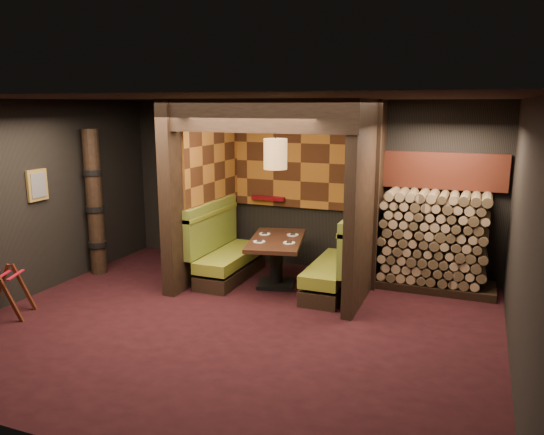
{
  "coord_description": "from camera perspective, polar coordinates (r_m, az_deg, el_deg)",
  "views": [
    {
      "loc": [
        2.79,
        -5.77,
        2.77
      ],
      "look_at": [
        0.0,
        1.3,
        1.15
      ],
      "focal_mm": 35.0,
      "sensor_mm": 36.0,
      "label": 1
    }
  ],
  "objects": [
    {
      "name": "header_beam",
      "position": [
        7.06,
        -2.02,
        10.89
      ],
      "size": [
        2.85,
        0.18,
        0.44
      ],
      "primitive_type": "cube",
      "color": "black",
      "rests_on": "partition_left"
    },
    {
      "name": "luggage_rack",
      "position": [
        7.95,
        -26.79,
        -7.04
      ],
      "size": [
        0.77,
        0.66,
        0.7
      ],
      "color": "#3F190D",
      "rests_on": "floor"
    },
    {
      "name": "wall_front",
      "position": [
        4.32,
        -20.36,
        -6.91
      ],
      "size": [
        6.5,
        0.02,
        2.85
      ],
      "primitive_type": "cube",
      "color": "black",
      "rests_on": "ground"
    },
    {
      "name": "wall_right",
      "position": [
        5.94,
        25.48,
        -2.25
      ],
      "size": [
        0.02,
        5.5,
        2.85
      ],
      "primitive_type": "cube",
      "color": "black",
      "rests_on": "ground"
    },
    {
      "name": "dining_table",
      "position": [
        8.2,
        0.48,
        -3.87
      ],
      "size": [
        1.08,
        1.57,
        0.76
      ],
      "color": "black",
      "rests_on": "floor"
    },
    {
      "name": "bay_front_post",
      "position": [
        7.97,
        11.12,
        2.09
      ],
      "size": [
        0.08,
        0.08,
        2.85
      ],
      "primitive_type": "cube",
      "color": "black",
      "rests_on": "floor"
    },
    {
      "name": "partition_left",
      "position": [
        8.6,
        -7.54,
        2.94
      ],
      "size": [
        0.2,
        2.2,
        2.85
      ],
      "primitive_type": "cube",
      "color": "black",
      "rests_on": "floor"
    },
    {
      "name": "wall_back",
      "position": [
        9.07,
        3.4,
        3.49
      ],
      "size": [
        6.5,
        0.02,
        2.85
      ],
      "primitive_type": "cube",
      "color": "black",
      "rests_on": "ground"
    },
    {
      "name": "framed_picture",
      "position": [
        8.48,
        -23.92,
        3.2
      ],
      "size": [
        0.05,
        0.36,
        0.46
      ],
      "color": "olive",
      "rests_on": "wall_left"
    },
    {
      "name": "totem_column",
      "position": [
        9.15,
        -18.54,
        1.44
      ],
      "size": [
        0.31,
        0.31,
        2.4
      ],
      "color": "black",
      "rests_on": "floor"
    },
    {
      "name": "ceiling",
      "position": [
        6.41,
        -4.38,
        12.8
      ],
      "size": [
        6.5,
        5.5,
        0.02
      ],
      "primitive_type": "cube",
      "color": "black",
      "rests_on": "ground"
    },
    {
      "name": "floor",
      "position": [
        6.99,
        -4.0,
        -11.45
      ],
      "size": [
        6.5,
        5.5,
        0.02
      ],
      "primitive_type": "cube",
      "color": "black",
      "rests_on": "ground"
    },
    {
      "name": "tapa_side_panel",
      "position": [
        8.64,
        -6.35,
        5.85
      ],
      "size": [
        0.04,
        1.85,
        1.45
      ],
      "primitive_type": "cube",
      "color": "#9B5C1F",
      "rests_on": "partition_left"
    },
    {
      "name": "wall_left",
      "position": [
        8.47,
        -24.5,
        1.8
      ],
      "size": [
        0.02,
        5.5,
        2.85
      ],
      "primitive_type": "cube",
      "color": "black",
      "rests_on": "ground"
    },
    {
      "name": "place_settings",
      "position": [
        8.14,
        0.48,
        -2.21
      ],
      "size": [
        0.73,
        0.76,
        0.03
      ],
      "color": "white",
      "rests_on": "dining_table"
    },
    {
      "name": "lacquer_shelf",
      "position": [
        9.21,
        -0.39,
        2.1
      ],
      "size": [
        0.6,
        0.12,
        0.07
      ],
      "primitive_type": "cube",
      "color": "#5F070E",
      "rests_on": "wall_back"
    },
    {
      "name": "partition_right",
      "position": [
        7.73,
        10.1,
        1.83
      ],
      "size": [
        0.15,
        2.1,
        2.85
      ],
      "primitive_type": "cube",
      "color": "black",
      "rests_on": "floor"
    },
    {
      "name": "mosaic_header",
      "position": [
        8.52,
        18.06,
        4.77
      ],
      "size": [
        1.83,
        0.1,
        0.56
      ],
      "primitive_type": "cube",
      "color": "brown",
      "rests_on": "wall_back"
    },
    {
      "name": "firewood_stack",
      "position": [
        8.38,
        17.45,
        -2.48
      ],
      "size": [
        1.73,
        0.7,
        1.5
      ],
      "color": "black",
      "rests_on": "floor"
    },
    {
      "name": "pendant_lamp",
      "position": [
        7.87,
        0.37,
        6.86
      ],
      "size": [
        0.35,
        0.35,
        1.02
      ],
      "color": "#9C7041",
      "rests_on": "ceiling"
    },
    {
      "name": "tapa_back_panel",
      "position": [
        8.98,
        3.17,
        5.95
      ],
      "size": [
        2.4,
        0.06,
        1.55
      ],
      "primitive_type": "cube",
      "color": "#9B5C1F",
      "rests_on": "wall_back"
    },
    {
      "name": "booth_bench_right",
      "position": [
        8.01,
        7.17,
        -5.28
      ],
      "size": [
        0.68,
        1.6,
        1.14
      ],
      "color": "black",
      "rests_on": "floor"
    },
    {
      "name": "booth_bench_left",
      "position": [
        8.65,
        -5.09,
        -3.92
      ],
      "size": [
        0.68,
        1.6,
        1.14
      ],
      "color": "black",
      "rests_on": "floor"
    }
  ]
}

